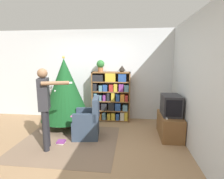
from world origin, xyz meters
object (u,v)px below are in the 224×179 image
at_px(christmas_tree, 65,90).
at_px(potted_plant, 101,65).
at_px(standing_person, 45,103).
at_px(television, 171,105).
at_px(bookshelf, 111,96).
at_px(table_lamp, 122,68).
at_px(armchair, 88,123).

bearing_deg(christmas_tree, potted_plant, 38.50).
relative_size(christmas_tree, standing_person, 1.16).
distance_m(christmas_tree, standing_person, 1.16).
xyz_separation_m(television, potted_plant, (-1.77, 0.95, 0.86)).
distance_m(bookshelf, standing_person, 2.10).
relative_size(bookshelf, table_lamp, 7.04).
relative_size(bookshelf, standing_person, 0.88).
relative_size(bookshelf, television, 2.47).
bearing_deg(potted_plant, standing_person, -112.82).
bearing_deg(standing_person, christmas_tree, 163.78).
distance_m(standing_person, potted_plant, 2.06).
height_order(armchair, table_lamp, table_lamp).
xyz_separation_m(bookshelf, armchair, (-0.40, -1.17, -0.38)).
distance_m(bookshelf, table_lamp, 0.86).
bearing_deg(christmas_tree, bookshelf, 29.50).
bearing_deg(christmas_tree, armchair, -36.82).
bearing_deg(table_lamp, bookshelf, -177.55).
height_order(standing_person, table_lamp, standing_person).
distance_m(television, armchair, 1.92).
bearing_deg(standing_person, armchair, 114.03).
relative_size(armchair, potted_plant, 2.80).
height_order(christmas_tree, standing_person, christmas_tree).
bearing_deg(potted_plant, bookshelf, -2.38).
xyz_separation_m(television, standing_person, (-2.52, -0.86, 0.20)).
distance_m(potted_plant, table_lamp, 0.61).
distance_m(standing_person, table_lamp, 2.33).
bearing_deg(television, table_lamp, 140.78).
bearing_deg(armchair, christmas_tree, -134.17).
height_order(bookshelf, potted_plant, potted_plant).
xyz_separation_m(potted_plant, table_lamp, (0.60, -0.00, -0.09)).
bearing_deg(standing_person, television, 89.95).
bearing_deg(television, potted_plant, 151.77).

